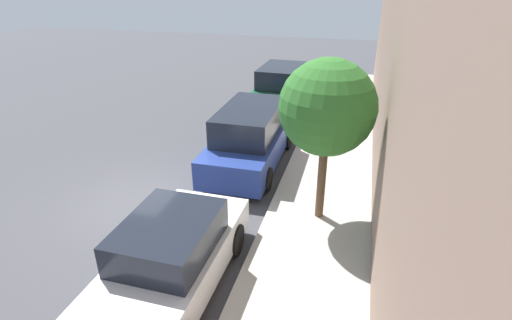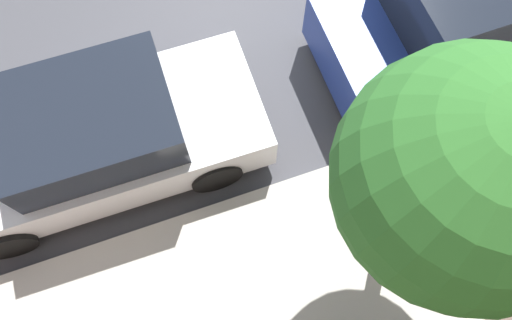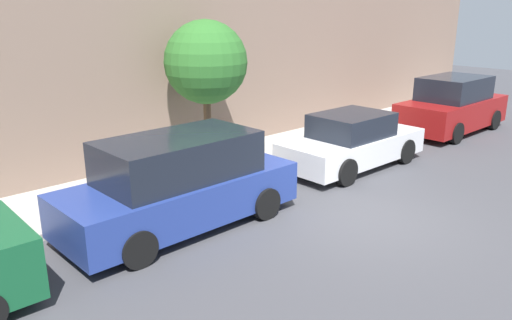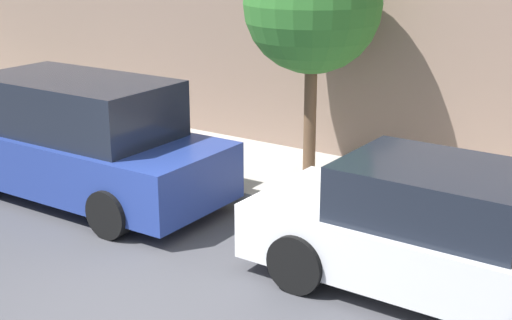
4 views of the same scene
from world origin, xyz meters
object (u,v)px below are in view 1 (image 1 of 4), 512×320
Objects in this scene: fire_hydrant at (328,86)px; parked_suv_fourth at (282,90)px; parked_minivan_third at (250,137)px; street_tree at (327,108)px; parked_sedan_second at (169,260)px.

parked_suv_fourth is at bearing -120.35° from fire_hydrant.
parked_suv_fourth is at bearing 91.46° from parked_minivan_third.
parked_minivan_third is 1.27× the size of street_tree.
parked_minivan_third is 8.62m from fire_hydrant.
parked_minivan_third is at bearing 90.52° from parked_sedan_second.
parked_minivan_third is at bearing 133.44° from street_tree.
street_tree reaches higher than parked_minivan_third.
parked_sedan_second is 4.56m from street_tree.
street_tree is at bearing -85.18° from fire_hydrant.
parked_suv_fourth reaches higher than parked_minivan_third.
parked_suv_fourth is 7.02× the size of fire_hydrant.
parked_sedan_second is 1.16× the size of street_tree.
fire_hydrant is at bearing 83.87° from parked_sedan_second.
parked_suv_fourth is (-0.19, 11.32, 0.21)m from parked_sedan_second.
street_tree reaches higher than fire_hydrant.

